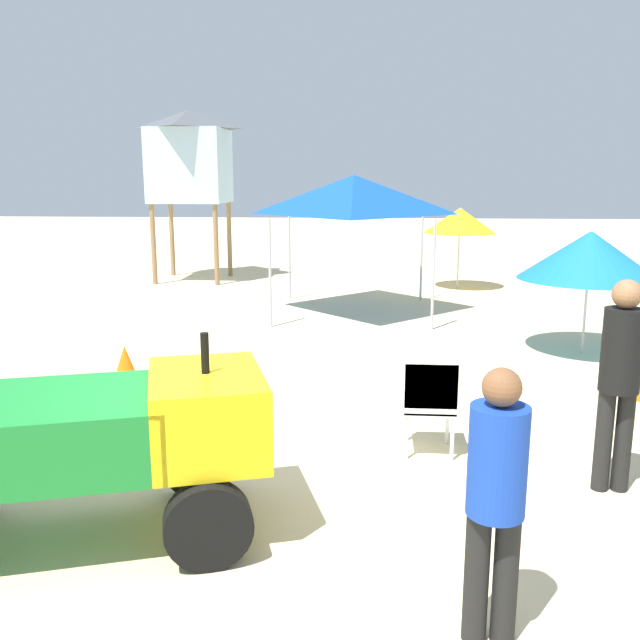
{
  "coord_description": "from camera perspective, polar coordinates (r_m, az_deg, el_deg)",
  "views": [
    {
      "loc": [
        1.29,
        -4.88,
        2.58
      ],
      "look_at": [
        0.74,
        2.24,
        1.08
      ],
      "focal_mm": 37.96,
      "sensor_mm": 36.0,
      "label": 1
    }
  ],
  "objects": [
    {
      "name": "lifeguard_near_left",
      "position": [
        3.91,
        14.61,
        -13.7
      ],
      "size": [
        0.32,
        0.32,
        1.61
      ],
      "color": "black",
      "rests_on": "ground"
    },
    {
      "name": "lifeguard_tower",
      "position": [
        17.62,
        -10.93,
        13.36
      ],
      "size": [
        1.98,
        1.98,
        4.22
      ],
      "color": "olive",
      "rests_on": "ground"
    },
    {
      "name": "popup_canopy",
      "position": [
        12.99,
        2.88,
        10.5
      ],
      "size": [
        2.87,
        2.87,
        2.64
      ],
      "color": "#B2B2B7",
      "rests_on": "ground"
    },
    {
      "name": "lifeguard_near_center",
      "position": [
        6.04,
        23.96,
        -3.96
      ],
      "size": [
        0.32,
        0.32,
        1.79
      ],
      "color": "black",
      "rests_on": "ground"
    },
    {
      "name": "beach_umbrella_left",
      "position": [
        10.66,
        21.78,
        5.09
      ],
      "size": [
        2.04,
        2.04,
        1.83
      ],
      "color": "beige",
      "rests_on": "ground"
    },
    {
      "name": "stacked_plastic_chairs",
      "position": [
        6.43,
        9.24,
        -6.19
      ],
      "size": [
        0.48,
        0.48,
        1.02
      ],
      "color": "white",
      "rests_on": "ground"
    },
    {
      "name": "traffic_cone_far",
      "position": [
        8.93,
        -16.09,
        -3.69
      ],
      "size": [
        0.36,
        0.36,
        0.51
      ],
      "primitive_type": "cone",
      "color": "orange",
      "rests_on": "ground"
    },
    {
      "name": "utility_cart",
      "position": [
        5.11,
        -18.62,
        -9.33
      ],
      "size": [
        2.79,
        1.95,
        1.5
      ],
      "color": "#197A2D",
      "rests_on": "ground"
    },
    {
      "name": "ground",
      "position": [
        5.67,
        -9.61,
        -15.36
      ],
      "size": [
        80.0,
        80.0,
        0.0
      ],
      "primitive_type": "plane",
      "color": "beige"
    },
    {
      "name": "beach_umbrella_mid",
      "position": [
        16.28,
        11.72,
        8.21
      ],
      "size": [
        1.68,
        1.68,
        1.9
      ],
      "color": "beige",
      "rests_on": "ground"
    }
  ]
}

